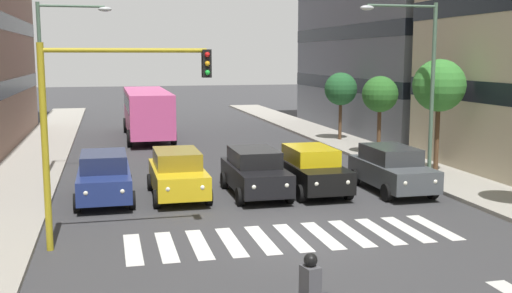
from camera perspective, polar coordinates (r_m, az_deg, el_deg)
ground_plane at (r=17.81m, az=3.42°, el=-8.43°), size 180.00×180.00×0.00m
building_left_block_0 at (r=43.63m, az=14.07°, el=12.32°), size 9.98×18.37×16.60m
crosswalk_markings at (r=17.81m, az=3.42°, el=-8.42°), size 9.45×2.80×0.01m
car_0 at (r=24.02m, az=12.48°, el=-2.02°), size 2.02×4.44×1.72m
car_1 at (r=23.43m, az=5.17°, el=-2.11°), size 2.02×4.44×1.72m
car_2 at (r=22.84m, az=-0.10°, el=-2.35°), size 2.02×4.44×1.72m
car_3 at (r=22.69m, az=-7.30°, el=-2.49°), size 2.02×4.44×1.72m
car_4 at (r=22.60m, az=-13.92°, el=-2.72°), size 2.02×4.44×1.72m
bus_behind_traffic at (r=39.14m, az=-10.10°, el=3.48°), size 2.78×10.50×3.00m
traffic_light_gantry at (r=16.76m, az=-14.75°, el=3.20°), size 4.50×0.36×5.50m
street_lamp_left at (r=25.38m, az=15.03°, el=6.71°), size 3.27×0.28×7.07m
street_lamp_right at (r=27.04m, az=-18.31°, el=6.73°), size 3.03×0.28×7.18m
street_tree_1 at (r=27.00m, az=16.64°, el=5.40°), size 2.21×2.21×4.88m
street_tree_2 at (r=31.72m, az=11.44°, el=4.74°), size 1.83×1.83×4.00m
street_tree_3 at (r=37.15m, az=7.88°, el=5.29°), size 1.96×1.96×4.02m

